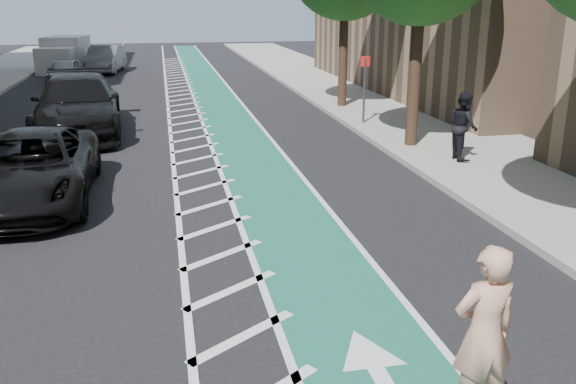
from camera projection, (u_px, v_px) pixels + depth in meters
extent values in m
plane|color=black|center=(132.00, 300.00, 9.18)|extent=(120.00, 120.00, 0.00)
cube|color=#175145|center=(243.00, 144.00, 19.10)|extent=(2.00, 90.00, 0.01)
cube|color=silver|center=(195.00, 147.00, 18.81)|extent=(1.40, 90.00, 0.01)
cube|color=gray|center=(436.00, 134.00, 20.32)|extent=(5.00, 90.00, 0.15)
cube|color=gray|center=(366.00, 137.00, 19.85)|extent=(0.12, 90.00, 0.16)
cylinder|color=#382619|center=(420.00, 78.00, 17.50)|extent=(0.36, 0.36, 4.40)
cylinder|color=#382619|center=(341.00, 55.00, 24.98)|extent=(0.36, 0.36, 4.40)
cylinder|color=#4C4C4C|center=(364.00, 93.00, 21.49)|extent=(0.08, 0.08, 2.40)
cube|color=red|center=(365.00, 61.00, 21.16)|extent=(0.35, 0.02, 0.35)
imported|color=tan|center=(484.00, 333.00, 6.18)|extent=(0.73, 0.50, 1.93)
imported|color=black|center=(31.00, 168.00, 13.42)|extent=(2.67, 5.65, 1.56)
imported|color=black|center=(78.00, 106.00, 20.30)|extent=(3.14, 6.84, 1.94)
imported|color=gray|center=(65.00, 71.00, 32.87)|extent=(1.75, 4.03, 1.36)
imported|color=#5B5A5F|center=(105.00, 59.00, 38.09)|extent=(2.34, 5.23, 1.67)
imported|color=black|center=(463.00, 126.00, 16.47)|extent=(0.78, 0.96, 1.84)
cube|color=silver|center=(67.00, 53.00, 39.38)|extent=(2.74, 3.67, 2.14)
cube|color=silver|center=(56.00, 61.00, 37.03)|extent=(2.32, 1.95, 1.60)
cylinder|color=black|center=(39.00, 69.00, 36.67)|extent=(0.35, 0.77, 0.75)
cylinder|color=black|center=(71.00, 69.00, 36.82)|extent=(0.35, 0.77, 0.75)
cylinder|color=black|center=(56.00, 63.00, 40.33)|extent=(0.35, 0.77, 0.75)
cylinder|color=black|center=(86.00, 63.00, 40.48)|extent=(0.35, 0.77, 0.75)
cylinder|color=#D7400B|center=(52.00, 128.00, 19.31)|extent=(0.52, 0.52, 0.90)
cylinder|color=silver|center=(53.00, 133.00, 19.35)|extent=(0.53, 0.53, 0.12)
cylinder|color=silver|center=(52.00, 124.00, 19.27)|extent=(0.53, 0.53, 0.12)
cylinder|color=black|center=(54.00, 141.00, 19.44)|extent=(0.66, 0.66, 0.04)
cylinder|color=#FC4F0D|center=(82.00, 94.00, 25.92)|extent=(0.58, 0.58, 1.01)
cylinder|color=silver|center=(83.00, 98.00, 25.97)|extent=(0.59, 0.59, 0.13)
cylinder|color=silver|center=(82.00, 91.00, 25.88)|extent=(0.59, 0.59, 0.13)
cylinder|color=black|center=(84.00, 106.00, 26.07)|extent=(0.74, 0.74, 0.04)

